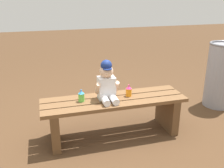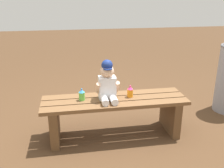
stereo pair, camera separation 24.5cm
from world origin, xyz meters
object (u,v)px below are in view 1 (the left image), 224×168
object	(u,v)px
sippy_cup_left	(81,96)
child_figure	(107,83)
trash_bin	(221,75)
park_bench	(114,111)
sippy_cup_right	(129,91)

from	to	relation	value
sippy_cup_left	child_figure	bearing A→B (deg)	-3.65
child_figure	sippy_cup_left	xyz separation A→B (m)	(-0.26, 0.02, -0.12)
child_figure	sippy_cup_left	size ratio (longest dim) A/B	3.26
child_figure	trash_bin	size ratio (longest dim) A/B	0.48
sippy_cup_left	park_bench	bearing A→B (deg)	-4.33
sippy_cup_left	trash_bin	distance (m)	1.90
child_figure	sippy_cup_right	bearing A→B (deg)	3.95
sippy_cup_left	trash_bin	xyz separation A→B (m)	(1.88, 0.32, -0.05)
park_bench	child_figure	distance (m)	0.32
park_bench	trash_bin	world-z (taller)	trash_bin
park_bench	child_figure	size ratio (longest dim) A/B	3.62
park_bench	sippy_cup_right	distance (m)	0.25
park_bench	child_figure	xyz separation A→B (m)	(-0.07, 0.01, 0.31)
trash_bin	park_bench	bearing A→B (deg)	-167.32
park_bench	sippy_cup_right	size ratio (longest dim) A/B	11.82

